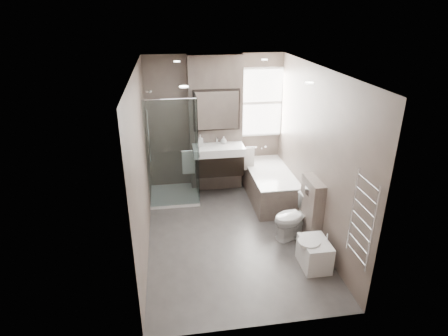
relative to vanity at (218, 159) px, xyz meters
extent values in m
cube|color=#474341|center=(0.00, -1.43, -0.77)|extent=(2.65, 3.85, 0.05)
cube|color=silver|center=(0.00, -1.43, 1.88)|extent=(2.65, 3.85, 0.05)
cube|color=#695B51|center=(0.00, 0.50, 0.56)|extent=(2.65, 0.05, 2.60)
cube|color=#695B51|center=(0.00, -3.35, 0.56)|extent=(2.65, 0.05, 2.60)
cube|color=#695B51|center=(-1.32, -1.43, 0.56)|extent=(0.05, 3.85, 2.60)
cube|color=#695B51|center=(1.32, -1.43, 0.56)|extent=(0.05, 3.85, 2.60)
cube|color=#64574F|center=(0.00, 0.35, 0.56)|extent=(1.00, 0.25, 2.60)
cube|color=black|center=(0.00, 0.00, -0.08)|extent=(0.90, 0.45, 0.38)
cube|color=white|center=(0.00, 0.00, 0.18)|extent=(0.95, 0.47, 0.15)
cylinder|color=silver|center=(0.00, 0.17, 0.32)|extent=(0.03, 0.03, 0.12)
cylinder|color=silver|center=(0.00, 0.11, 0.37)|extent=(0.02, 0.12, 0.02)
cube|color=black|center=(0.00, 0.19, 0.89)|extent=(0.86, 0.06, 0.76)
cube|color=white|center=(0.00, 0.15, 0.89)|extent=(0.80, 0.02, 0.70)
cube|color=silver|center=(-0.56, -0.02, -0.02)|extent=(0.24, 0.06, 0.44)
cube|color=silver|center=(0.56, -0.02, -0.02)|extent=(0.24, 0.06, 0.44)
cube|color=white|center=(-0.85, 0.02, -0.71)|extent=(0.90, 0.90, 0.06)
cube|color=white|center=(-0.85, -0.42, 0.29)|extent=(0.88, 0.01, 1.94)
cube|color=white|center=(-0.41, 0.02, 0.29)|extent=(0.01, 0.88, 1.94)
cylinder|color=silver|center=(-1.25, 0.02, 0.51)|extent=(0.02, 0.02, 1.00)
cube|color=#64574F|center=(0.93, -0.33, -0.47)|extent=(0.75, 1.60, 0.55)
cube|color=white|center=(0.93, -0.33, -0.19)|extent=(0.75, 1.60, 0.03)
cube|color=white|center=(0.93, -0.33, -0.25)|extent=(0.61, 1.42, 0.12)
cube|color=white|center=(0.90, 0.45, 0.93)|extent=(0.98, 0.04, 1.33)
cube|color=white|center=(0.90, 0.43, 0.93)|extent=(0.90, 0.01, 1.25)
cube|color=white|center=(0.90, 0.42, 0.93)|extent=(0.90, 0.01, 0.05)
imported|color=white|center=(0.97, -1.62, -0.39)|extent=(0.77, 0.59, 0.70)
cube|color=#64574F|center=(1.21, -1.68, -0.24)|extent=(0.18, 0.55, 1.00)
cube|color=silver|center=(1.11, -1.68, 0.08)|extent=(0.01, 0.16, 0.11)
cube|color=white|center=(1.02, -2.37, -0.54)|extent=(0.36, 0.51, 0.40)
cylinder|color=white|center=(0.92, -2.37, -0.34)|extent=(0.30, 0.30, 0.05)
cylinder|color=silver|center=(1.18, -2.37, -0.27)|extent=(0.02, 0.02, 0.10)
cylinder|color=silver|center=(1.25, -3.26, 0.38)|extent=(0.03, 0.03, 1.10)
cylinder|color=silver|center=(1.25, -2.80, 0.38)|extent=(0.03, 0.03, 1.10)
cube|color=silver|center=(1.25, -3.03, 0.38)|extent=(0.02, 0.46, 1.00)
imported|color=white|center=(-0.33, 0.05, 0.37)|extent=(0.10, 0.10, 0.22)
imported|color=white|center=(0.12, 0.12, 0.33)|extent=(0.11, 0.11, 0.14)
camera|label=1|loc=(-0.88, -6.44, 2.63)|focal=30.00mm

